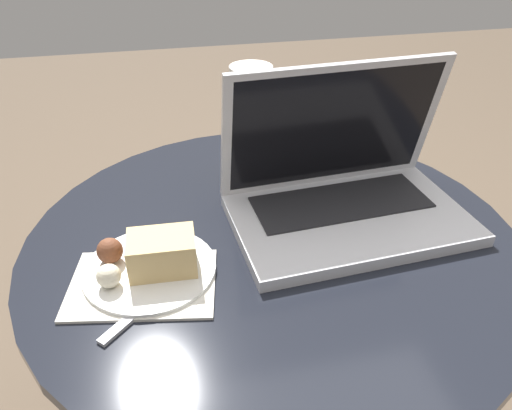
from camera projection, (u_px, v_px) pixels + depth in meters
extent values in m
cylinder|color=#515156|center=(270.00, 360.00, 0.88)|extent=(0.07, 0.07, 0.51)
cylinder|color=black|center=(273.00, 239.00, 0.73)|extent=(0.71, 0.71, 0.02)
cube|color=silver|center=(143.00, 284.00, 0.64)|extent=(0.20, 0.16, 0.00)
cube|color=silver|center=(349.00, 219.00, 0.74)|extent=(0.36, 0.24, 0.02)
cube|color=black|center=(341.00, 202.00, 0.76)|extent=(0.27, 0.12, 0.00)
cube|color=silver|center=(333.00, 127.00, 0.75)|extent=(0.35, 0.08, 0.21)
cube|color=black|center=(334.00, 128.00, 0.75)|extent=(0.32, 0.06, 0.19)
cylinder|color=gold|center=(249.00, 136.00, 0.80)|extent=(0.06, 0.06, 0.18)
cylinder|color=white|center=(248.00, 74.00, 0.74)|extent=(0.07, 0.07, 0.02)
cylinder|color=silver|center=(150.00, 270.00, 0.65)|extent=(0.17, 0.17, 0.01)
cube|color=#DBB775|center=(162.00, 253.00, 0.64)|extent=(0.09, 0.06, 0.05)
sphere|color=beige|center=(109.00, 276.00, 0.61)|extent=(0.03, 0.03, 0.03)
sphere|color=brown|center=(110.00, 251.00, 0.65)|extent=(0.03, 0.03, 0.03)
cube|color=#B2B2B7|center=(140.00, 310.00, 0.60)|extent=(0.10, 0.10, 0.00)
cube|color=#B2B2B7|center=(188.00, 269.00, 0.66)|extent=(0.05, 0.05, 0.00)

